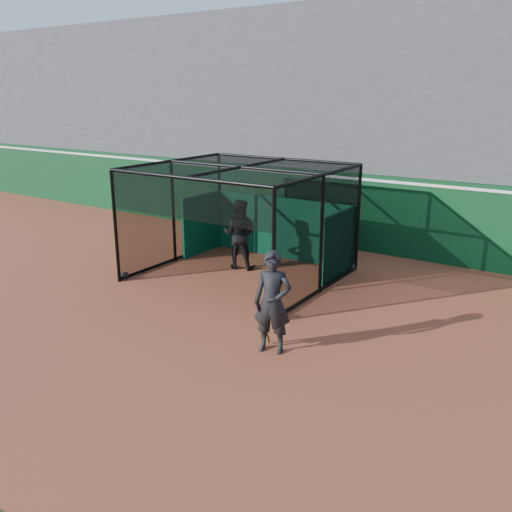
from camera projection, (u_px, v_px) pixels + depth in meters
The scene contains 6 objects.
ground at pixel (163, 332), 11.72m from camera, with size 120.00×120.00×0.00m, color brown.
outfield_wall at pixel (336, 208), 18.12m from camera, with size 50.00×0.50×2.50m.
grandstand at pixel (384, 107), 20.21m from camera, with size 50.00×7.85×8.95m.
batting_cage at pixel (241, 223), 14.95m from camera, with size 5.06×4.66×3.06m.
batter at pixel (239, 234), 15.76m from camera, with size 0.99×0.77×2.05m, color black.
on_deck_player at pixel (272, 303), 10.57m from camera, with size 0.86×0.69×2.07m.
Camera 1 is at (7.63, -7.83, 4.95)m, focal length 38.00 mm.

